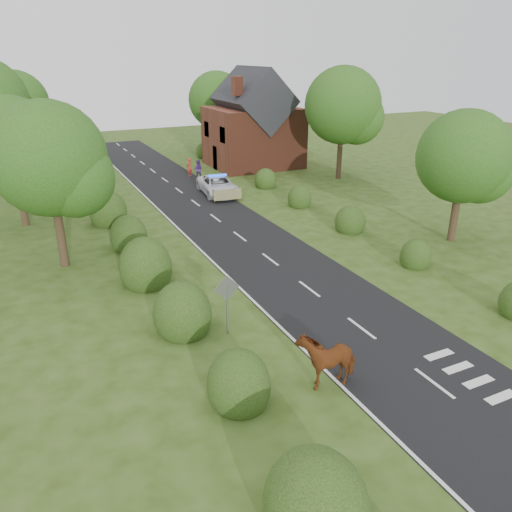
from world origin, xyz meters
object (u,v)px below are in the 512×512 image
pedestrian_red (189,167)px  pedestrian_purple (198,169)px  road_sign (227,296)px  cow (327,360)px  police_van (218,185)px

pedestrian_red → pedestrian_purple: size_ratio=0.96×
road_sign → pedestrian_red: (7.43, 26.46, -0.84)m
cow → police_van: (5.60, 23.81, -0.07)m
police_van → pedestrian_red: 6.89m
road_sign → police_van: road_sign is taller
police_van → pedestrian_purple: bearing=91.8°
cow → pedestrian_red: size_ratio=1.37×
pedestrian_red → pedestrian_purple: pedestrian_purple is taller
road_sign → pedestrian_purple: bearing=72.8°
police_van → road_sign: bearing=-105.2°
cow → road_sign: bearing=-155.1°
cow → pedestrian_purple: (5.97, 29.36, 0.05)m
cow → pedestrian_red: (5.62, 30.70, 0.02)m
cow → pedestrian_purple: bearing=170.2°
road_sign → cow: road_sign is taller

